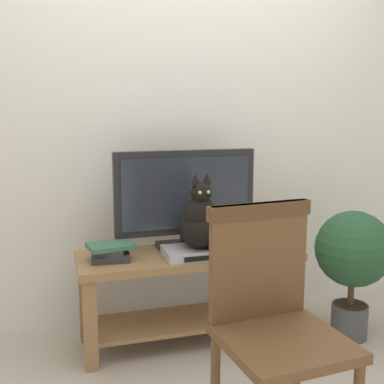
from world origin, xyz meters
name	(u,v)px	position (x,y,z in m)	size (l,w,h in m)	color
ground_plane	(226,382)	(0.00, 0.00, 0.00)	(12.00, 12.00, 0.00)	#ADA393
back_wall	(178,101)	(0.00, 0.93, 1.40)	(7.00, 0.12, 2.80)	silver
tv_stand	(190,280)	(-0.05, 0.49, 0.37)	(1.28, 0.45, 0.54)	olive
tv	(185,197)	(-0.05, 0.58, 0.85)	(0.83, 0.20, 0.58)	black
media_box	(199,252)	(-0.02, 0.40, 0.57)	(0.39, 0.24, 0.05)	#ADADB2
cat	(200,221)	(-0.02, 0.39, 0.75)	(0.22, 0.32, 0.43)	black
wooden_chair	(273,311)	(0.01, -0.47, 0.58)	(0.49, 0.49, 0.99)	brown
book_stack	(110,252)	(-0.51, 0.48, 0.59)	(0.26, 0.20, 0.09)	#2D2D33
potted_plant	(353,256)	(0.88, 0.26, 0.50)	(0.45, 0.45, 0.77)	#47474C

